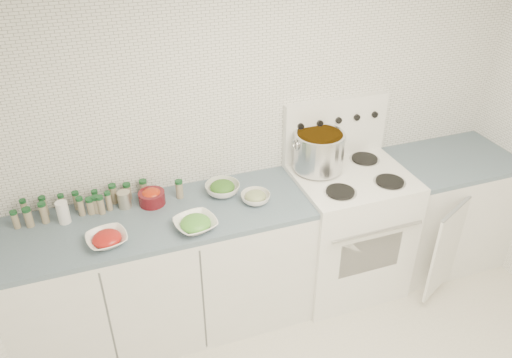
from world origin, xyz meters
name	(u,v)px	position (x,y,z in m)	size (l,w,h in m)	color
room_walls	(410,208)	(0.00, 0.00, 1.56)	(3.54, 3.04, 2.52)	white
counter_left	(165,273)	(-0.82, 1.19, 0.45)	(1.85, 0.62, 0.90)	white
stove	(346,227)	(0.48, 1.19, 0.50)	(0.76, 0.70, 1.36)	white
counter_right	(441,210)	(1.30, 1.19, 0.45)	(0.89, 0.81, 0.90)	white
stock_pot	(319,150)	(0.29, 1.32, 1.08)	(0.36, 0.33, 0.25)	silver
bowl_tomato	(107,239)	(-1.13, 1.03, 0.93)	(0.25, 0.25, 0.07)	white
bowl_snowpea	(196,224)	(-0.64, 1.00, 0.93)	(0.28, 0.28, 0.08)	white
bowl_broccoli	(222,188)	(-0.39, 1.30, 0.94)	(0.26, 0.26, 0.09)	white
bowl_zucchini	(256,197)	(-0.22, 1.14, 0.93)	(0.18, 0.18, 0.07)	white
bowl_pepper	(152,197)	(-0.83, 1.34, 0.95)	(0.16, 0.16, 0.10)	#550E14
salt_canister	(63,212)	(-1.34, 1.32, 0.97)	(0.07, 0.07, 0.14)	white
tin_can	(124,200)	(-0.99, 1.36, 0.95)	(0.08, 0.08, 0.11)	#B3AB97
spice_cluster	(88,202)	(-1.20, 1.39, 0.96)	(1.00, 0.16, 0.14)	gray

